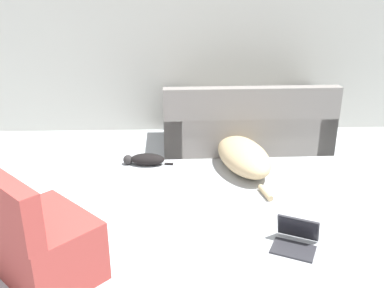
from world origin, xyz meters
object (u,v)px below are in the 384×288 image
dog (241,153)px  laptop_open (296,237)px  side_chair (41,241)px  couch (245,123)px  cat (145,159)px

dog → laptop_open: size_ratio=3.52×
dog → side_chair: 2.38m
dog → laptop_open: (0.22, -1.46, -0.08)m
dog → side_chair: side_chair is taller
couch → side_chair: side_chair is taller
couch → laptop_open: bearing=91.1°
dog → cat: dog is taller
dog → cat: (-1.03, 0.07, -0.09)m
cat → laptop_open: laptop_open is taller
laptop_open → side_chair: side_chair is taller
side_chair → dog: bearing=-86.4°
cat → side_chair: 1.94m
couch → laptop_open: size_ratio=4.76×
couch → dog: 0.65m
cat → side_chair: bearing=78.2°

